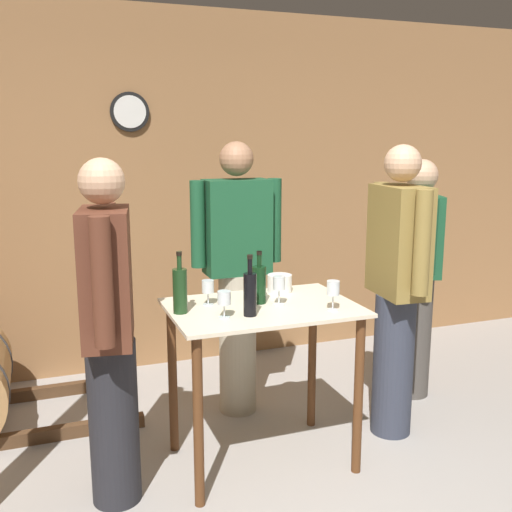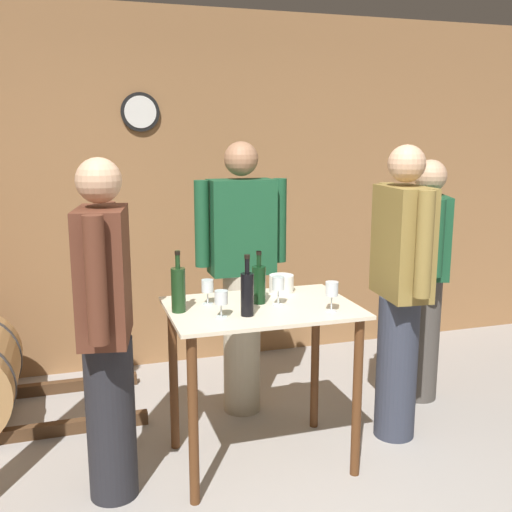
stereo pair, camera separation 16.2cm
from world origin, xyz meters
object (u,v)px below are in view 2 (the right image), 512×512
wine_glass_near_left (208,287)px  wine_glass_near_right (278,285)px  wine_bottle_left (247,292)px  wine_glass_far_side (332,290)px  wine_glass_near_center (221,298)px  person_host (425,276)px  ice_bucket (281,284)px  person_visitor_with_scarf (401,288)px  wine_bottle_center (259,283)px  person_visitor_near_door (242,273)px  wine_bottle_far_left (178,288)px  person_visitor_bearded (106,326)px

wine_glass_near_left → wine_glass_near_right: (0.35, -0.13, 0.02)m
wine_bottle_left → wine_glass_far_side: wine_bottle_left is taller
wine_bottle_left → wine_glass_near_left: 0.30m
wine_glass_near_center → person_host: person_host is taller
wine_glass_far_side → ice_bucket: bearing=105.0°
wine_glass_near_right → person_visitor_with_scarf: 0.77m
wine_bottle_left → wine_glass_near_center: (-0.13, 0.01, -0.02)m
wine_bottle_left → wine_glass_far_side: bearing=-7.6°
wine_glass_near_left → person_host: person_host is taller
wine_bottle_left → wine_glass_near_left: bearing=118.9°
wine_bottle_left → ice_bucket: wine_bottle_left is taller
wine_bottle_left → wine_bottle_center: size_ratio=1.09×
ice_bucket → person_host: (1.10, 0.23, -0.09)m
wine_glass_near_left → person_host: 1.60m
wine_glass_near_center → ice_bucket: wine_glass_near_center is taller
wine_glass_near_right → person_host: bearing=21.7°
person_visitor_near_door → person_host: bearing=-8.2°
wine_bottle_far_left → wine_glass_near_right: bearing=-4.1°
wine_bottle_far_left → wine_glass_near_center: size_ratio=2.35×
person_visitor_with_scarf → wine_bottle_center: bearing=179.1°
wine_glass_near_right → wine_bottle_center: bearing=141.8°
wine_bottle_far_left → person_visitor_bearded: person_visitor_bearded is taller
wine_glass_far_side → person_host: bearing=34.2°
wine_bottle_left → wine_glass_near_left: wine_bottle_left is taller
wine_glass_near_center → wine_glass_near_right: wine_glass_near_right is taller
person_visitor_with_scarf → person_visitor_bearded: size_ratio=1.03×
wine_bottle_far_left → ice_bucket: (0.63, 0.21, -0.07)m
wine_bottle_center → wine_glass_near_left: wine_bottle_center is taller
person_visitor_with_scarf → wine_glass_near_left: bearing=176.1°
person_host → ice_bucket: bearing=-168.1°
wine_glass_near_right → ice_bucket: bearing=66.8°
ice_bucket → person_visitor_bearded: (-1.00, -0.32, -0.05)m
wine_glass_near_right → person_visitor_near_door: 0.66m
wine_glass_near_center → wine_bottle_far_left: bearing=140.0°
wine_bottle_left → wine_glass_far_side: 0.44m
wine_bottle_center → person_visitor_bearded: size_ratio=0.17×
wine_glass_far_side → person_visitor_near_door: bearing=105.8°
wine_glass_near_center → person_visitor_with_scarf: person_visitor_with_scarf is taller
wine_bottle_center → wine_glass_near_center: 0.31m
wine_bottle_left → person_host: person_host is taller
person_visitor_bearded → wine_glass_near_right: bearing=4.7°
person_visitor_bearded → wine_bottle_center: bearing=10.0°
wine_bottle_left → person_visitor_near_door: size_ratio=0.18×
person_visitor_with_scarf → ice_bucket: bearing=163.7°
wine_bottle_left → person_visitor_with_scarf: bearing=10.7°
wine_bottle_center → wine_glass_near_center: wine_bottle_center is taller
ice_bucket → person_visitor_near_door: size_ratio=0.08×
person_visitor_bearded → person_visitor_near_door: size_ratio=0.97×
ice_bucket → person_visitor_near_door: bearing=106.7°
wine_glass_near_left → person_visitor_bearded: size_ratio=0.08×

